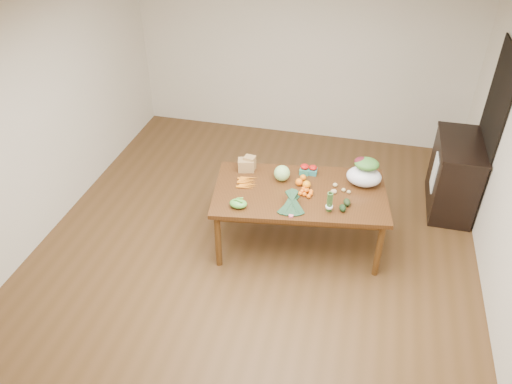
% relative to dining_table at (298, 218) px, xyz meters
% --- Properties ---
extents(floor, '(6.00, 6.00, 0.00)m').
position_rel_dining_table_xyz_m(floor, '(-0.46, -0.34, -0.38)').
color(floor, brown).
rests_on(floor, ground).
extents(ceiling, '(5.00, 6.00, 0.02)m').
position_rel_dining_table_xyz_m(ceiling, '(-0.46, -0.34, 2.33)').
color(ceiling, white).
rests_on(ceiling, room_walls).
extents(room_walls, '(5.02, 6.02, 2.70)m').
position_rel_dining_table_xyz_m(room_walls, '(-0.46, -0.34, 0.97)').
color(room_walls, silver).
rests_on(room_walls, floor).
extents(dining_table, '(2.02, 1.32, 0.75)m').
position_rel_dining_table_xyz_m(dining_table, '(0.00, 0.00, 0.00)').
color(dining_table, '#472610').
rests_on(dining_table, floor).
extents(doorway_dark, '(0.02, 1.00, 2.10)m').
position_rel_dining_table_xyz_m(doorway_dark, '(2.02, 1.26, 0.68)').
color(doorway_dark, black).
rests_on(doorway_dark, floor).
extents(cabinet, '(0.52, 1.02, 0.94)m').
position_rel_dining_table_xyz_m(cabinet, '(1.76, 1.18, 0.10)').
color(cabinet, black).
rests_on(cabinet, floor).
extents(dish_towel, '(0.02, 0.28, 0.45)m').
position_rel_dining_table_xyz_m(dish_towel, '(1.50, 1.06, 0.18)').
color(dish_towel, white).
rests_on(dish_towel, cabinet).
extents(paper_bag, '(0.27, 0.24, 0.17)m').
position_rel_dining_table_xyz_m(paper_bag, '(-0.68, 0.26, 0.46)').
color(paper_bag, '#A47449').
rests_on(paper_bag, dining_table).
extents(cabbage, '(0.18, 0.18, 0.18)m').
position_rel_dining_table_xyz_m(cabbage, '(-0.24, 0.17, 0.47)').
color(cabbage, '#B4D77C').
rests_on(cabbage, dining_table).
extents(strawberry_basket_a, '(0.12, 0.12, 0.09)m').
position_rel_dining_table_xyz_m(strawberry_basket_a, '(-0.01, 0.36, 0.42)').
color(strawberry_basket_a, red).
rests_on(strawberry_basket_a, dining_table).
extents(strawberry_basket_b, '(0.11, 0.11, 0.09)m').
position_rel_dining_table_xyz_m(strawberry_basket_b, '(0.08, 0.37, 0.42)').
color(strawberry_basket_b, red).
rests_on(strawberry_basket_b, dining_table).
extents(orange_a, '(0.08, 0.08, 0.08)m').
position_rel_dining_table_xyz_m(orange_a, '(-0.03, 0.11, 0.42)').
color(orange_a, '#F35B0E').
rests_on(orange_a, dining_table).
extents(orange_b, '(0.07, 0.07, 0.07)m').
position_rel_dining_table_xyz_m(orange_b, '(-0.01, 0.21, 0.41)').
color(orange_b, orange).
rests_on(orange_b, dining_table).
extents(orange_c, '(0.09, 0.09, 0.09)m').
position_rel_dining_table_xyz_m(orange_c, '(0.06, 0.08, 0.42)').
color(orange_c, orange).
rests_on(orange_c, dining_table).
extents(mandarin_cluster, '(0.21, 0.21, 0.08)m').
position_rel_dining_table_xyz_m(mandarin_cluster, '(0.07, -0.04, 0.41)').
color(mandarin_cluster, '#FF570F').
rests_on(mandarin_cluster, dining_table).
extents(carrots, '(0.25, 0.27, 0.03)m').
position_rel_dining_table_xyz_m(carrots, '(-0.60, 0.00, 0.39)').
color(carrots, orange).
rests_on(carrots, dining_table).
extents(snap_pea_bag, '(0.19, 0.14, 0.08)m').
position_rel_dining_table_xyz_m(snap_pea_bag, '(-0.58, -0.44, 0.42)').
color(snap_pea_bag, '#5DB83E').
rests_on(snap_pea_bag, dining_table).
extents(kale_bunch, '(0.38, 0.44, 0.16)m').
position_rel_dining_table_xyz_m(kale_bunch, '(-0.03, -0.37, 0.45)').
color(kale_bunch, '#163220').
rests_on(kale_bunch, dining_table).
extents(asparagus_bundle, '(0.10, 0.13, 0.26)m').
position_rel_dining_table_xyz_m(asparagus_bundle, '(0.35, -0.29, 0.50)').
color(asparagus_bundle, '#4A853D').
rests_on(asparagus_bundle, dining_table).
extents(potato_a, '(0.04, 0.04, 0.04)m').
position_rel_dining_table_xyz_m(potato_a, '(0.35, 0.06, 0.39)').
color(potato_a, '#D2B679').
rests_on(potato_a, dining_table).
extents(potato_b, '(0.06, 0.05, 0.05)m').
position_rel_dining_table_xyz_m(potato_b, '(0.37, 0.05, 0.40)').
color(potato_b, tan).
rests_on(potato_b, dining_table).
extents(potato_c, '(0.05, 0.04, 0.04)m').
position_rel_dining_table_xyz_m(potato_c, '(0.46, 0.11, 0.40)').
color(potato_c, tan).
rests_on(potato_c, dining_table).
extents(potato_d, '(0.05, 0.05, 0.05)m').
position_rel_dining_table_xyz_m(potato_d, '(0.36, 0.18, 0.40)').
color(potato_d, tan).
rests_on(potato_d, dining_table).
extents(potato_e, '(0.05, 0.04, 0.04)m').
position_rel_dining_table_xyz_m(potato_e, '(0.52, 0.08, 0.39)').
color(potato_e, tan).
rests_on(potato_e, dining_table).
extents(avocado_a, '(0.10, 0.12, 0.07)m').
position_rel_dining_table_xyz_m(avocado_a, '(0.49, -0.24, 0.41)').
color(avocado_a, black).
rests_on(avocado_a, dining_table).
extents(avocado_b, '(0.10, 0.12, 0.07)m').
position_rel_dining_table_xyz_m(avocado_b, '(0.52, -0.14, 0.41)').
color(avocado_b, black).
rests_on(avocado_b, dining_table).
extents(salad_bag, '(0.43, 0.35, 0.30)m').
position_rel_dining_table_xyz_m(salad_bag, '(0.66, 0.29, 0.52)').
color(salad_bag, white).
rests_on(salad_bag, dining_table).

